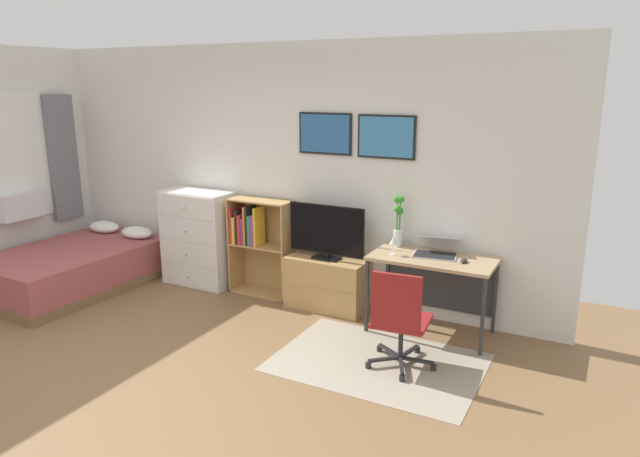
{
  "coord_description": "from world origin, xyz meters",
  "views": [
    {
      "loc": [
        3.22,
        -2.82,
        2.28
      ],
      "look_at": [
        0.96,
        1.5,
        1.04
      ],
      "focal_mm": 32.01,
      "sensor_mm": 36.0,
      "label": 1
    }
  ],
  "objects_px": {
    "computer_mouse": "(464,261)",
    "laptop": "(436,247)",
    "bamboo_vase": "(398,221)",
    "dresser": "(199,238)",
    "bed": "(74,267)",
    "office_chair": "(399,318)",
    "tv_stand": "(327,283)",
    "bookshelf": "(256,238)",
    "television": "(326,232)",
    "wine_glass": "(393,241)",
    "desk": "(435,269)"
  },
  "relations": [
    {
      "from": "bamboo_vase",
      "to": "dresser",
      "type": "bearing_deg",
      "value": -177.14
    },
    {
      "from": "tv_stand",
      "to": "laptop",
      "type": "distance_m",
      "value": 1.25
    },
    {
      "from": "tv_stand",
      "to": "television",
      "type": "distance_m",
      "value": 0.55
    },
    {
      "from": "television",
      "to": "office_chair",
      "type": "xyz_separation_m",
      "value": [
        1.12,
        -0.9,
        -0.36
      ]
    },
    {
      "from": "bookshelf",
      "to": "bamboo_vase",
      "type": "height_order",
      "value": "bamboo_vase"
    },
    {
      "from": "dresser",
      "to": "bookshelf",
      "type": "bearing_deg",
      "value": 5.22
    },
    {
      "from": "tv_stand",
      "to": "laptop",
      "type": "relative_size",
      "value": 1.77
    },
    {
      "from": "bed",
      "to": "tv_stand",
      "type": "bearing_deg",
      "value": 16.84
    },
    {
      "from": "computer_mouse",
      "to": "laptop",
      "type": "bearing_deg",
      "value": 153.54
    },
    {
      "from": "bed",
      "to": "television",
      "type": "relative_size",
      "value": 2.4
    },
    {
      "from": "bed",
      "to": "office_chair",
      "type": "distance_m",
      "value": 4.0
    },
    {
      "from": "bed",
      "to": "tv_stand",
      "type": "distance_m",
      "value": 2.98
    },
    {
      "from": "dresser",
      "to": "television",
      "type": "relative_size",
      "value": 1.31
    },
    {
      "from": "tv_stand",
      "to": "laptop",
      "type": "bearing_deg",
      "value": 1.36
    },
    {
      "from": "television",
      "to": "tv_stand",
      "type": "bearing_deg",
      "value": 90.0
    },
    {
      "from": "bamboo_vase",
      "to": "laptop",
      "type": "bearing_deg",
      "value": -10.66
    },
    {
      "from": "office_chair",
      "to": "wine_glass",
      "type": "height_order",
      "value": "wine_glass"
    },
    {
      "from": "computer_mouse",
      "to": "bamboo_vase",
      "type": "distance_m",
      "value": 0.78
    },
    {
      "from": "dresser",
      "to": "bamboo_vase",
      "type": "bearing_deg",
      "value": 2.86
    },
    {
      "from": "tv_stand",
      "to": "television",
      "type": "height_order",
      "value": "television"
    },
    {
      "from": "bookshelf",
      "to": "desk",
      "type": "height_order",
      "value": "bookshelf"
    },
    {
      "from": "television",
      "to": "bed",
      "type": "bearing_deg",
      "value": -165.2
    },
    {
      "from": "bookshelf",
      "to": "office_chair",
      "type": "distance_m",
      "value": 2.25
    },
    {
      "from": "bed",
      "to": "bookshelf",
      "type": "distance_m",
      "value": 2.17
    },
    {
      "from": "bed",
      "to": "dresser",
      "type": "height_order",
      "value": "dresser"
    },
    {
      "from": "office_chair",
      "to": "tv_stand",
      "type": "bearing_deg",
      "value": 135.01
    },
    {
      "from": "bamboo_vase",
      "to": "wine_glass",
      "type": "distance_m",
      "value": 0.32
    },
    {
      "from": "bookshelf",
      "to": "bamboo_vase",
      "type": "relative_size",
      "value": 2.12
    },
    {
      "from": "television",
      "to": "bookshelf",
      "type": "bearing_deg",
      "value": 175.19
    },
    {
      "from": "desk",
      "to": "bamboo_vase",
      "type": "bearing_deg",
      "value": 164.0
    },
    {
      "from": "bed",
      "to": "tv_stand",
      "type": "relative_size",
      "value": 2.39
    },
    {
      "from": "dresser",
      "to": "desk",
      "type": "bearing_deg",
      "value": 0.0
    },
    {
      "from": "bamboo_vase",
      "to": "wine_glass",
      "type": "xyz_separation_m",
      "value": [
        0.06,
        -0.3,
        -0.12
      ]
    },
    {
      "from": "television",
      "to": "bamboo_vase",
      "type": "bearing_deg",
      "value": 9.97
    },
    {
      "from": "laptop",
      "to": "wine_glass",
      "type": "xyz_separation_m",
      "value": [
        -0.35,
        -0.22,
        0.07
      ]
    },
    {
      "from": "television",
      "to": "bamboo_vase",
      "type": "relative_size",
      "value": 1.66
    },
    {
      "from": "bookshelf",
      "to": "tv_stand",
      "type": "height_order",
      "value": "bookshelf"
    },
    {
      "from": "desk",
      "to": "computer_mouse",
      "type": "bearing_deg",
      "value": -19.94
    },
    {
      "from": "bookshelf",
      "to": "tv_stand",
      "type": "xyz_separation_m",
      "value": [
        0.91,
        -0.05,
        -0.36
      ]
    },
    {
      "from": "dresser",
      "to": "wine_glass",
      "type": "bearing_deg",
      "value": -4.13
    },
    {
      "from": "television",
      "to": "dresser",
      "type": "bearing_deg",
      "value": 179.75
    },
    {
      "from": "laptop",
      "to": "bamboo_vase",
      "type": "height_order",
      "value": "bamboo_vase"
    },
    {
      "from": "computer_mouse",
      "to": "wine_glass",
      "type": "xyz_separation_m",
      "value": [
        -0.64,
        -0.07,
        0.12
      ]
    },
    {
      "from": "dresser",
      "to": "office_chair",
      "type": "bearing_deg",
      "value": -18.07
    },
    {
      "from": "dresser",
      "to": "computer_mouse",
      "type": "height_order",
      "value": "dresser"
    },
    {
      "from": "tv_stand",
      "to": "television",
      "type": "relative_size",
      "value": 1.01
    },
    {
      "from": "tv_stand",
      "to": "desk",
      "type": "relative_size",
      "value": 0.74
    },
    {
      "from": "wine_glass",
      "to": "desk",
      "type": "bearing_deg",
      "value": 26.71
    },
    {
      "from": "laptop",
      "to": "bookshelf",
      "type": "bearing_deg",
      "value": 171.03
    },
    {
      "from": "bed",
      "to": "bookshelf",
      "type": "bearing_deg",
      "value": 24.63
    }
  ]
}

